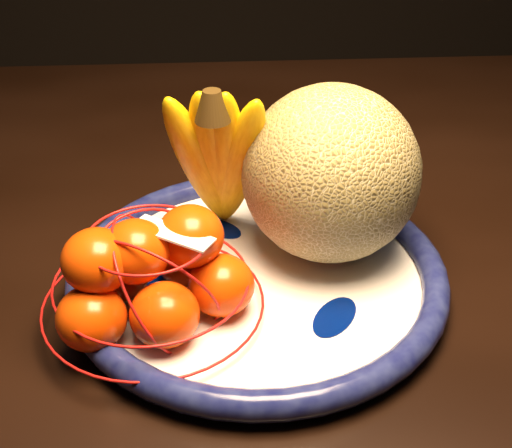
{
  "coord_description": "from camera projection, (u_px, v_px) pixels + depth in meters",
  "views": [
    {
      "loc": [
        -0.3,
        -0.75,
        1.25
      ],
      "look_at": [
        -0.22,
        -0.17,
        0.87
      ],
      "focal_mm": 50.0,
      "sensor_mm": 36.0,
      "label": 1
    }
  ],
  "objects": [
    {
      "name": "dining_table",
      "position": [
        443.0,
        254.0,
        0.92
      ],
      "size": [
        1.66,
        1.07,
        0.8
      ],
      "rotation": [
        0.0,
        0.0,
        -0.07
      ],
      "color": "black",
      "rests_on": "ground"
    },
    {
      "name": "fruit_bowl",
      "position": [
        257.0,
        275.0,
        0.72
      ],
      "size": [
        0.38,
        0.38,
        0.03
      ],
      "rotation": [
        0.0,
        0.0,
        0.3
      ],
      "color": "white",
      "rests_on": "dining_table"
    },
    {
      "name": "cantaloupe",
      "position": [
        331.0,
        174.0,
        0.71
      ],
      "size": [
        0.18,
        0.18,
        0.18
      ],
      "primitive_type": "sphere",
      "color": "olive",
      "rests_on": "fruit_bowl"
    },
    {
      "name": "banana_bunch",
      "position": [
        219.0,
        154.0,
        0.72
      ],
      "size": [
        0.13,
        0.13,
        0.2
      ],
      "rotation": [
        0.0,
        0.0,
        -0.19
      ],
      "color": "yellow",
      "rests_on": "fruit_bowl"
    },
    {
      "name": "mandarin_bag",
      "position": [
        152.0,
        276.0,
        0.65
      ],
      "size": [
        0.23,
        0.23,
        0.13
      ],
      "rotation": [
        0.0,
        0.0,
        0.13
      ],
      "color": "#F1470C",
      "rests_on": "fruit_bowl"
    },
    {
      "name": "price_tag",
      "position": [
        173.0,
        233.0,
        0.62
      ],
      "size": [
        0.08,
        0.06,
        0.01
      ],
      "primitive_type": "cube",
      "rotation": [
        -0.14,
        0.1,
        -0.53
      ],
      "color": "white",
      "rests_on": "mandarin_bag"
    }
  ]
}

